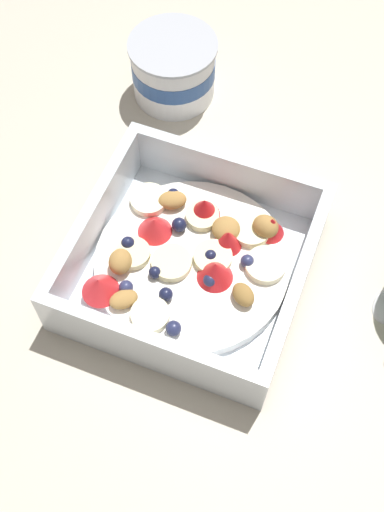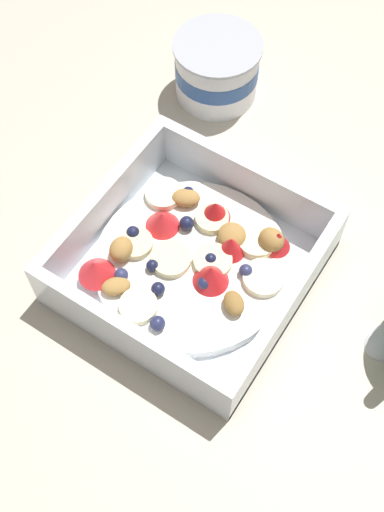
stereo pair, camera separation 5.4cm
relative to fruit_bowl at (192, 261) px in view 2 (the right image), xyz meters
The scene contains 3 objects.
ground_plane 0.02m from the fruit_bowl, 136.88° to the left, with size 2.40×2.40×0.00m, color beige.
fruit_bowl is the anchor object (origin of this frame).
yogurt_cup 0.21m from the fruit_bowl, 116.29° to the left, with size 0.09×0.09×0.06m.
Camera 2 is at (0.15, -0.23, 0.50)m, focal length 45.59 mm.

